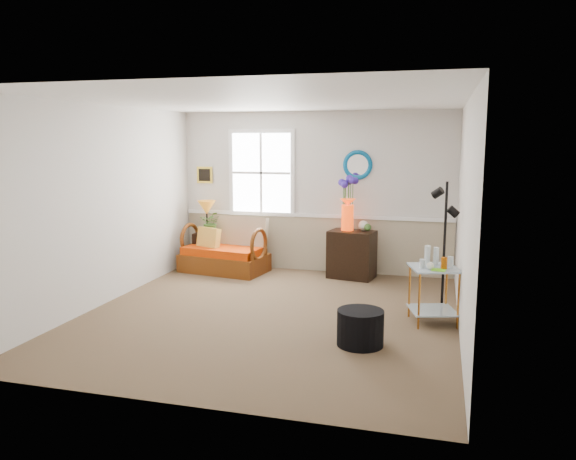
% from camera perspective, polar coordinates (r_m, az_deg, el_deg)
% --- Properties ---
extents(floor, '(4.50, 5.00, 0.01)m').
position_cam_1_polar(floor, '(7.05, -1.84, -8.56)').
color(floor, brown).
rests_on(floor, ground).
extents(ceiling, '(4.50, 5.00, 0.01)m').
position_cam_1_polar(ceiling, '(6.73, -1.95, 13.03)').
color(ceiling, white).
rests_on(ceiling, walls).
extents(walls, '(4.51, 5.01, 2.60)m').
position_cam_1_polar(walls, '(6.77, -1.89, 1.98)').
color(walls, silver).
rests_on(walls, floor).
extents(wainscot, '(4.46, 0.02, 0.90)m').
position_cam_1_polar(wainscot, '(9.27, 2.65, -1.38)').
color(wainscot, tan).
rests_on(wainscot, walls).
extents(chair_rail, '(4.46, 0.04, 0.06)m').
position_cam_1_polar(chair_rail, '(9.19, 2.66, 1.49)').
color(chair_rail, white).
rests_on(chair_rail, walls).
extents(window, '(1.14, 0.06, 1.44)m').
position_cam_1_polar(window, '(9.36, -2.72, 5.81)').
color(window, white).
rests_on(window, walls).
extents(picture, '(0.28, 0.03, 0.28)m').
position_cam_1_polar(picture, '(9.73, -8.45, 5.56)').
color(picture, gold).
rests_on(picture, walls).
extents(mirror, '(0.47, 0.07, 0.47)m').
position_cam_1_polar(mirror, '(9.00, 7.10, 6.58)').
color(mirror, '#0C7199').
rests_on(mirror, walls).
extents(loveseat, '(1.46, 0.97, 0.89)m').
position_cam_1_polar(loveseat, '(9.23, -6.52, -1.53)').
color(loveseat, '#753A09').
rests_on(loveseat, floor).
extents(throw_pillow, '(0.44, 0.27, 0.44)m').
position_cam_1_polar(throw_pillow, '(9.27, -8.10, -1.11)').
color(throw_pillow, orange).
rests_on(throw_pillow, loveseat).
extents(lamp_stand, '(0.35, 0.35, 0.59)m').
position_cam_1_polar(lamp_stand, '(9.63, -8.37, -2.01)').
color(lamp_stand, black).
rests_on(lamp_stand, floor).
extents(table_lamp, '(0.36, 0.36, 0.54)m').
position_cam_1_polar(table_lamp, '(9.57, -8.25, 1.35)').
color(table_lamp, '#B36718').
rests_on(table_lamp, lamp_stand).
extents(potted_plant, '(0.37, 0.41, 0.30)m').
position_cam_1_polar(potted_plant, '(9.47, -7.82, 0.51)').
color(potted_plant, '#396327').
rests_on(potted_plant, lamp_stand).
extents(cabinet, '(0.76, 0.56, 0.74)m').
position_cam_1_polar(cabinet, '(8.83, 6.49, -2.48)').
color(cabinet, black).
rests_on(cabinet, floor).
extents(flower_vase, '(0.33, 0.33, 0.83)m').
position_cam_1_polar(flower_vase, '(8.76, 6.09, 2.66)').
color(flower_vase, '#EE3708').
rests_on(flower_vase, cabinet).
extents(side_table, '(0.66, 0.66, 0.68)m').
position_cam_1_polar(side_table, '(6.86, 14.53, -6.42)').
color(side_table, '#BA7023').
rests_on(side_table, floor).
extents(tabletop_items, '(0.43, 0.43, 0.23)m').
position_cam_1_polar(tabletop_items, '(6.75, 14.83, -2.73)').
color(tabletop_items, silver).
rests_on(tabletop_items, side_table).
extents(floor_lamp, '(0.31, 0.31, 1.65)m').
position_cam_1_polar(floor_lamp, '(7.14, 15.59, -1.84)').
color(floor_lamp, black).
rests_on(floor_lamp, floor).
extents(ottoman, '(0.52, 0.52, 0.38)m').
position_cam_1_polar(ottoman, '(6.04, 7.36, -9.82)').
color(ottoman, black).
rests_on(ottoman, floor).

